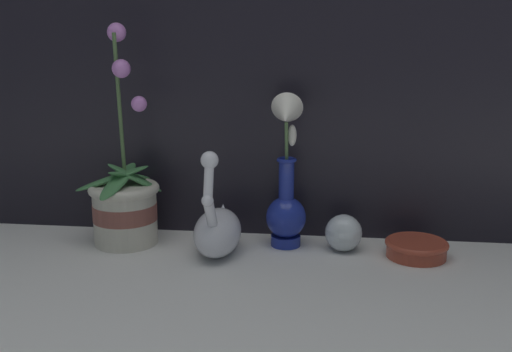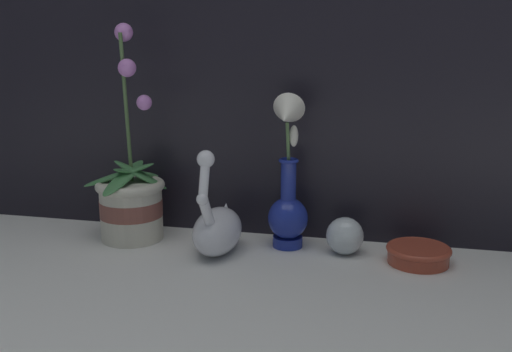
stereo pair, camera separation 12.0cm
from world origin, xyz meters
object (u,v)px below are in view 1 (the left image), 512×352
orchid_potted_plant (125,203)px  blue_vase (286,191)px  amber_dish (416,247)px  swan_figurine (217,228)px  glass_sphere (344,233)px

orchid_potted_plant → blue_vase: (0.34, 0.02, 0.03)m
orchid_potted_plant → amber_dish: 0.61m
orchid_potted_plant → amber_dish: bearing=-1.0°
swan_figurine → amber_dish: 0.40m
orchid_potted_plant → blue_vase: 0.34m
orchid_potted_plant → amber_dish: (0.61, -0.01, -0.07)m
blue_vase → amber_dish: blue_vase is taller
blue_vase → glass_sphere: (0.12, -0.01, -0.08)m
swan_figurine → blue_vase: (0.13, 0.06, 0.07)m
orchid_potted_plant → swan_figurine: bearing=-12.0°
swan_figurine → blue_vase: size_ratio=0.70×
amber_dish → orchid_potted_plant: bearing=179.0°
blue_vase → amber_dish: size_ratio=2.58×
glass_sphere → amber_dish: glass_sphere is taller
orchid_potted_plant → glass_sphere: orchid_potted_plant is taller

